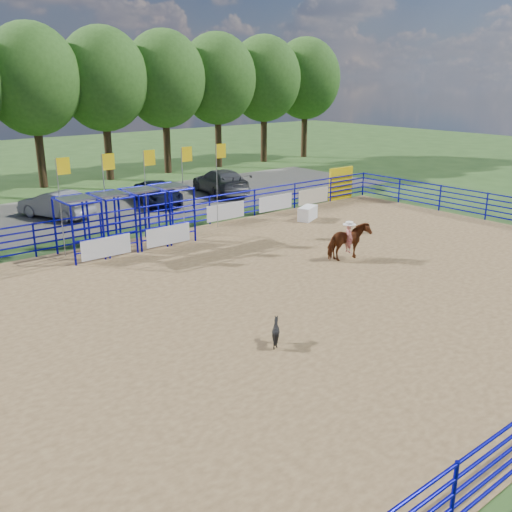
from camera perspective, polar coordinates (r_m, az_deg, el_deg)
name	(u,v)px	position (r m, az deg, el deg)	size (l,w,h in m)	color
ground	(299,290)	(20.65, 4.37, -3.45)	(120.00, 120.00, 0.00)	#355622
arena_dirt	(299,290)	(20.64, 4.37, -3.43)	(30.00, 20.00, 0.02)	olive
gravel_strip	(99,209)	(34.48, -15.43, 4.54)	(40.00, 10.00, 0.01)	#67645B
announcer_table	(308,213)	(30.74, 5.18, 4.29)	(1.36, 0.63, 0.72)	white
horse_and_rider	(349,240)	(24.04, 9.25, 1.57)	(1.95, 1.13, 2.24)	brown
calf	(276,332)	(16.46, 1.99, -7.59)	(0.60, 0.67, 0.74)	black
car_b	(56,204)	(32.93, -19.39, 4.89)	(1.54, 4.43, 1.46)	gray
car_c	(158,193)	(35.01, -9.77, 6.22)	(2.19, 4.75, 1.32)	black
car_d	(220,181)	(37.72, -3.58, 7.45)	(2.24, 5.50, 1.60)	#5C5C5F
perimeter_fence	(300,271)	(20.39, 4.42, -1.48)	(30.10, 20.10, 1.50)	#070695
chute_assembly	(134,219)	(26.20, -12.09, 3.63)	(19.32, 2.41, 4.20)	#070695
treeline	(31,74)	(42.10, -21.55, 16.57)	(56.40, 6.40, 11.24)	#3F2B19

